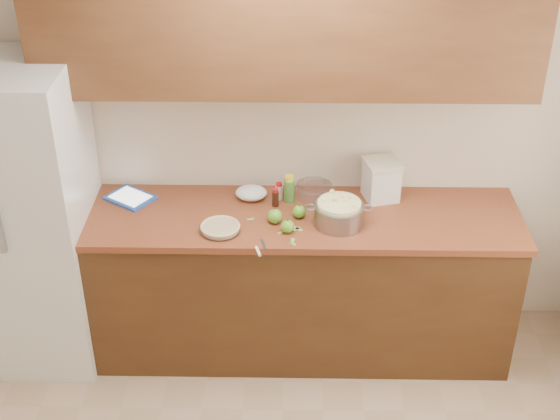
{
  "coord_description": "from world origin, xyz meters",
  "views": [
    {
      "loc": [
        0.04,
        -2.21,
        3.2
      ],
      "look_at": [
        -0.02,
        1.43,
        0.98
      ],
      "focal_mm": 50.0,
      "sensor_mm": 36.0,
      "label": 1
    }
  ],
  "objects_px": {
    "colander": "(339,213)",
    "tablet": "(130,198)",
    "flour_canister": "(381,179)",
    "pie": "(220,228)"
  },
  "relations": [
    {
      "from": "colander",
      "to": "tablet",
      "type": "bearing_deg",
      "value": 168.48
    },
    {
      "from": "flour_canister",
      "to": "pie",
      "type": "bearing_deg",
      "value": -157.51
    },
    {
      "from": "colander",
      "to": "flour_canister",
      "type": "distance_m",
      "value": 0.38
    },
    {
      "from": "flour_canister",
      "to": "tablet",
      "type": "xyz_separation_m",
      "value": [
        -1.44,
        -0.04,
        -0.11
      ]
    },
    {
      "from": "colander",
      "to": "pie",
      "type": "bearing_deg",
      "value": -172.51
    },
    {
      "from": "flour_canister",
      "to": "colander",
      "type": "bearing_deg",
      "value": -131.5
    },
    {
      "from": "tablet",
      "to": "pie",
      "type": "bearing_deg",
      "value": 3.34
    },
    {
      "from": "colander",
      "to": "flour_canister",
      "type": "bearing_deg",
      "value": 48.5
    },
    {
      "from": "flour_canister",
      "to": "tablet",
      "type": "bearing_deg",
      "value": -178.27
    },
    {
      "from": "flour_canister",
      "to": "tablet",
      "type": "distance_m",
      "value": 1.44
    }
  ]
}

